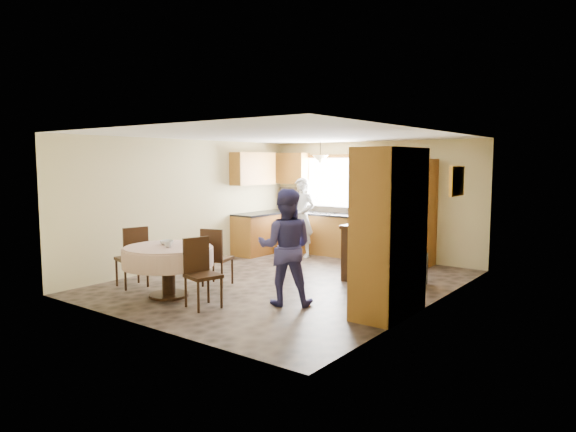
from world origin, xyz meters
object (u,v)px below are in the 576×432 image
(oven_tower, at_px, (416,213))
(chair_right, at_px, (200,269))
(person_sink, at_px, (302,217))
(person_dining, at_px, (285,247))
(dining_table, at_px, (168,257))
(chair_left, at_px, (133,254))
(cupboard, at_px, (389,232))
(chair_back, at_px, (215,254))
(sideboard, at_px, (379,256))

(oven_tower, bearing_deg, chair_right, -105.03)
(person_sink, height_order, person_dining, person_sink)
(dining_table, distance_m, chair_left, 0.90)
(cupboard, relative_size, chair_back, 2.31)
(sideboard, height_order, chair_left, chair_left)
(sideboard, xyz_separation_m, chair_left, (-3.06, -2.74, 0.10))
(cupboard, bearing_deg, chair_back, -175.00)
(dining_table, bearing_deg, person_dining, 23.41)
(person_sink, bearing_deg, oven_tower, 15.77)
(cupboard, height_order, person_dining, cupboard)
(oven_tower, xyz_separation_m, cupboard, (1.07, -3.40, 0.06))
(chair_left, bearing_deg, person_dining, 119.23)
(dining_table, xyz_separation_m, chair_right, (0.80, -0.09, -0.06))
(chair_left, distance_m, person_dining, 2.70)
(sideboard, bearing_deg, person_dining, -107.38)
(oven_tower, xyz_separation_m, sideboard, (0.12, -1.79, -0.61))
(sideboard, bearing_deg, person_sink, 150.32)
(sideboard, relative_size, person_dining, 0.76)
(cupboard, bearing_deg, sideboard, 120.56)
(cupboard, height_order, chair_left, cupboard)
(chair_left, bearing_deg, oven_tower, 160.94)
(oven_tower, distance_m, chair_back, 4.18)
(dining_table, relative_size, person_sink, 0.79)
(dining_table, bearing_deg, sideboard, 51.92)
(oven_tower, bearing_deg, sideboard, -86.18)
(sideboard, distance_m, chair_left, 4.11)
(dining_table, relative_size, chair_right, 1.39)
(chair_right, bearing_deg, person_sink, 29.53)
(chair_back, distance_m, person_sink, 3.08)
(sideboard, relative_size, cupboard, 0.57)
(oven_tower, height_order, dining_table, oven_tower)
(cupboard, distance_m, chair_right, 2.69)
(cupboard, xyz_separation_m, chair_right, (-2.32, -1.24, -0.58))
(cupboard, relative_size, chair_left, 2.22)
(sideboard, distance_m, chair_back, 2.78)
(cupboard, height_order, person_sink, cupboard)
(sideboard, height_order, chair_back, chair_back)
(person_sink, bearing_deg, chair_left, -98.17)
(person_dining, bearing_deg, person_sink, -89.67)
(cupboard, height_order, chair_right, cupboard)
(sideboard, bearing_deg, dining_table, -132.43)
(cupboard, bearing_deg, oven_tower, 107.47)
(oven_tower, bearing_deg, dining_table, -114.19)
(chair_back, xyz_separation_m, person_sink, (-0.40, 3.03, 0.33))
(cupboard, relative_size, person_dining, 1.34)
(oven_tower, xyz_separation_m, person_sink, (-2.33, -0.63, -0.20))
(oven_tower, relative_size, cupboard, 0.94)
(sideboard, bearing_deg, chair_right, -119.94)
(dining_table, distance_m, person_dining, 1.86)
(person_dining, bearing_deg, sideboard, -134.57)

